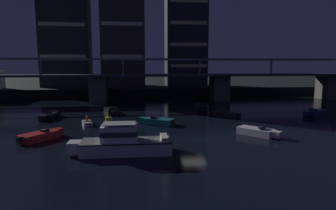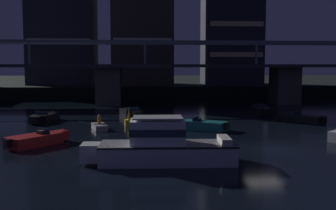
# 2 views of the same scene
# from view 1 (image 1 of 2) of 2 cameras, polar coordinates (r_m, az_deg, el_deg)

# --- Properties ---
(ground_plane) EXTENTS (400.00, 400.00, 0.00)m
(ground_plane) POSITION_cam_1_polar(r_m,az_deg,el_deg) (30.98, 5.19, -6.86)
(ground_plane) COLOR black
(far_riverbank) EXTENTS (240.00, 80.00, 2.20)m
(far_riverbank) POSITION_cam_1_polar(r_m,az_deg,el_deg) (110.73, -4.17, 4.36)
(far_riverbank) COLOR black
(far_riverbank) RESTS_ON ground
(river_bridge) EXTENTS (86.24, 6.40, 9.38)m
(river_bridge) POSITION_cam_1_polar(r_m,az_deg,el_deg) (62.78, -1.49, 4.55)
(river_bridge) COLOR #4C4944
(river_bridge) RESTS_ON ground
(tower_west_low) EXTENTS (12.24, 9.70, 40.51)m
(tower_west_low) POSITION_cam_1_polar(r_m,az_deg,el_deg) (84.24, -19.88, 17.30)
(tower_west_low) COLOR #282833
(tower_west_low) RESTS_ON far_riverbank
(tower_west_tall) EXTENTS (10.96, 12.68, 40.11)m
(tower_west_tall) POSITION_cam_1_polar(r_m,az_deg,el_deg) (80.08, -9.09, 18.03)
(tower_west_tall) COLOR #38332D
(tower_west_tall) RESTS_ON far_riverbank
(tower_central) EXTENTS (10.79, 9.26, 28.70)m
(tower_central) POSITION_cam_1_polar(r_m,az_deg,el_deg) (82.64, 3.51, 13.80)
(tower_central) COLOR #282833
(tower_central) RESTS_ON far_riverbank
(cabin_cruiser_near_left) EXTENTS (9.20, 2.94, 2.79)m
(cabin_cruiser_near_left) POSITION_cam_1_polar(r_m,az_deg,el_deg) (26.19, -9.01, -7.30)
(cabin_cruiser_near_left) COLOR silver
(cabin_cruiser_near_left) RESTS_ON ground
(speedboat_near_center) EXTENTS (4.14, 4.60, 1.16)m
(speedboat_near_center) POSITION_cam_1_polar(r_m,az_deg,el_deg) (33.59, -24.09, -5.63)
(speedboat_near_center) COLOR maroon
(speedboat_near_center) RESTS_ON ground
(speedboat_near_right) EXTENTS (2.43, 5.23, 1.16)m
(speedboat_near_right) POSITION_cam_1_polar(r_m,az_deg,el_deg) (46.40, -22.55, -1.97)
(speedboat_near_right) COLOR black
(speedboat_near_right) RESTS_ON ground
(speedboat_mid_left) EXTENTS (4.21, 4.54, 1.16)m
(speedboat_mid_left) POSITION_cam_1_polar(r_m,az_deg,el_deg) (34.10, 17.42, -5.11)
(speedboat_mid_left) COLOR silver
(speedboat_mid_left) RESTS_ON ground
(speedboat_mid_center) EXTENTS (2.80, 5.18, 1.16)m
(speedboat_mid_center) POSITION_cam_1_polar(r_m,az_deg,el_deg) (48.16, -11.15, -1.17)
(speedboat_mid_center) COLOR black
(speedboat_mid_center) RESTS_ON ground
(speedboat_mid_right) EXTENTS (4.95, 3.38, 1.16)m
(speedboat_mid_right) POSITION_cam_1_polar(r_m,az_deg,el_deg) (51.08, 27.28, -1.39)
(speedboat_mid_right) COLOR #19234C
(speedboat_mid_right) RESTS_ON ground
(speedboat_far_left) EXTENTS (4.85, 3.65, 1.16)m
(speedboat_far_left) POSITION_cam_1_polar(r_m,az_deg,el_deg) (38.59, -2.19, -3.26)
(speedboat_far_left) COLOR #196066
(speedboat_far_left) RESTS_ON ground
(speedboat_far_center) EXTENTS (4.23, 4.53, 1.16)m
(speedboat_far_center) POSITION_cam_1_polar(r_m,az_deg,el_deg) (44.67, 11.36, -1.87)
(speedboat_far_center) COLOR black
(speedboat_far_center) RESTS_ON ground
(speedboat_far_right) EXTENTS (1.96, 5.21, 1.16)m
(speedboat_far_right) POSITION_cam_1_polar(r_m,az_deg,el_deg) (51.50, 6.44, -0.49)
(speedboat_far_right) COLOR black
(speedboat_far_right) RESTS_ON ground
(channel_buoy) EXTENTS (0.90, 0.90, 1.76)m
(channel_buoy) POSITION_cam_1_polar(r_m,az_deg,el_deg) (41.37, -11.82, -2.58)
(channel_buoy) COLOR yellow
(channel_buoy) RESTS_ON ground
(dinghy_with_paddler) EXTENTS (2.63, 2.80, 1.36)m
(dinghy_with_paddler) POSITION_cam_1_polar(r_m,az_deg,el_deg) (39.69, -15.83, -3.44)
(dinghy_with_paddler) COLOR gray
(dinghy_with_paddler) RESTS_ON ground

